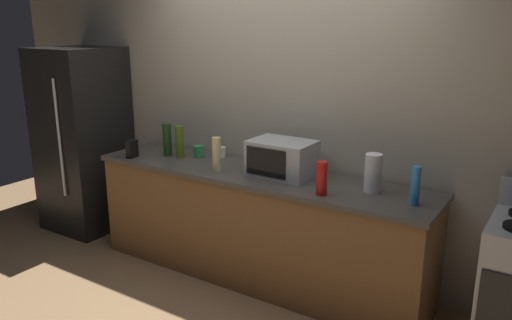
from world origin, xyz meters
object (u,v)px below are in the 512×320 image
at_px(bottle_olive_oil, 180,142).
at_px(mug_white, 221,152).
at_px(bottle_hot_sauce, 322,178).
at_px(bottle_hand_soap, 217,154).
at_px(cordless_phone, 132,149).
at_px(bottle_spray_cleaner, 416,186).
at_px(paper_towel_roll, 373,173).
at_px(mug_green, 199,152).
at_px(refrigerator, 83,140).
at_px(microwave, 282,158).
at_px(bottle_wine, 167,140).

height_order(bottle_olive_oil, mug_white, bottle_olive_oil).
relative_size(bottle_hot_sauce, bottle_hand_soap, 0.85).
bearing_deg(bottle_olive_oil, cordless_phone, -145.17).
relative_size(bottle_hand_soap, mug_white, 3.11).
bearing_deg(bottle_hand_soap, bottle_spray_cleaner, 3.57).
distance_m(bottle_hand_soap, mug_white, 0.44).
relative_size(bottle_olive_oil, bottle_hand_soap, 1.00).
bearing_deg(paper_towel_roll, mug_green, 177.93).
relative_size(bottle_olive_oil, mug_white, 3.11).
relative_size(refrigerator, bottle_spray_cleaner, 6.99).
bearing_deg(cordless_phone, refrigerator, 162.11).
relative_size(paper_towel_roll, mug_green, 2.62).
height_order(bottle_hot_sauce, bottle_hand_soap, bottle_hand_soap).
bearing_deg(bottle_hand_soap, microwave, 21.67).
bearing_deg(bottle_hot_sauce, cordless_phone, -179.60).
bearing_deg(mug_white, bottle_hot_sauce, -19.63).
distance_m(refrigerator, microwave, 2.26).
bearing_deg(bottle_hot_sauce, bottle_olive_oil, 171.31).
bearing_deg(bottle_hot_sauce, mug_green, 166.99).
distance_m(bottle_wine, mug_green, 0.30).
distance_m(paper_towel_roll, bottle_hot_sauce, 0.37).
distance_m(bottle_spray_cleaner, bottle_wine, 2.18).
height_order(bottle_hand_soap, mug_green, bottle_hand_soap).
height_order(refrigerator, bottle_hand_soap, refrigerator).
distance_m(bottle_wine, bottle_hand_soap, 0.67).
relative_size(bottle_spray_cleaner, bottle_wine, 0.90).
bearing_deg(bottle_olive_oil, microwave, 1.26).
distance_m(paper_towel_roll, mug_white, 1.45).
bearing_deg(bottle_hand_soap, bottle_hot_sauce, -3.34).
relative_size(refrigerator, cordless_phone, 12.00).
bearing_deg(microwave, bottle_olive_oil, -178.74).
height_order(paper_towel_roll, bottle_hand_soap, bottle_hand_soap).
distance_m(microwave, bottle_hand_soap, 0.52).
distance_m(cordless_phone, bottle_olive_oil, 0.42).
bearing_deg(bottle_hot_sauce, paper_towel_roll, 42.67).
bearing_deg(bottle_olive_oil, bottle_hand_soap, -17.77).
distance_m(microwave, cordless_phone, 1.37).
xyz_separation_m(refrigerator, bottle_wine, (1.12, 0.01, 0.14)).
bearing_deg(cordless_phone, bottle_olive_oil, 29.94).
height_order(paper_towel_roll, bottle_olive_oil, bottle_olive_oil).
bearing_deg(microwave, bottle_hand_soap, -158.33).
bearing_deg(bottle_olive_oil, refrigerator, -178.81).
bearing_deg(mug_green, bottle_wine, -159.44).
bearing_deg(bottle_hot_sauce, refrigerator, 175.83).
bearing_deg(mug_green, bottle_spray_cleaner, -4.66).
distance_m(bottle_olive_oil, mug_green, 0.18).
xyz_separation_m(bottle_wine, bottle_hand_soap, (0.65, -0.15, -0.01)).
distance_m(bottle_hot_sauce, bottle_hand_soap, 0.94).
bearing_deg(refrigerator, bottle_wine, 0.40).
distance_m(bottle_spray_cleaner, bottle_olive_oil, 2.05).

